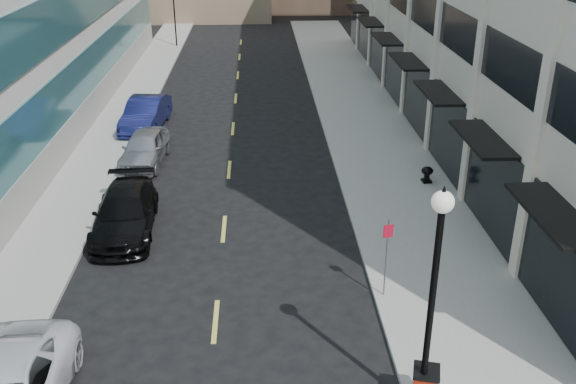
{
  "coord_description": "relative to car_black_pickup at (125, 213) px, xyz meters",
  "views": [
    {
      "loc": [
        1.41,
        -8.11,
        11.61
      ],
      "look_at": [
        2.35,
        11.04,
        2.86
      ],
      "focal_mm": 40.0,
      "sensor_mm": 36.0,
      "label": 1
    }
  ],
  "objects": [
    {
      "name": "sidewalk_right",
      "position": [
        11.22,
        6.0,
        -0.71
      ],
      "size": [
        5.0,
        80.0,
        0.15
      ],
      "primitive_type": "cube",
      "color": "#9A988C",
      "rests_on": "ground"
    },
    {
      "name": "sidewalk_left",
      "position": [
        -2.78,
        6.0,
        -0.71
      ],
      "size": [
        3.0,
        80.0,
        0.15
      ],
      "primitive_type": "cube",
      "color": "#9A988C",
      "rests_on": "ground"
    },
    {
      "name": "road_centerline",
      "position": [
        3.72,
        3.0,
        -0.78
      ],
      "size": [
        0.15,
        68.2,
        0.01
      ],
      "color": "#D8CC4C",
      "rests_on": "ground"
    },
    {
      "name": "car_black_pickup",
      "position": [
        0.0,
        0.0,
        0.0
      ],
      "size": [
        2.49,
        5.54,
        1.58
      ],
      "primitive_type": "imported",
      "rotation": [
        0.0,
        0.0,
        0.05
      ],
      "color": "black",
      "rests_on": "ground"
    },
    {
      "name": "car_silver_sedan",
      "position": [
        -0.33,
        7.0,
        0.0
      ],
      "size": [
        2.23,
        4.77,
        1.58
      ],
      "primitive_type": "imported",
      "rotation": [
        0.0,
        0.0,
        -0.08
      ],
      "color": "#96999E",
      "rests_on": "ground"
    },
    {
      "name": "car_blue_sedan",
      "position": [
        -1.08,
        12.26,
        0.07
      ],
      "size": [
        2.34,
        5.35,
        1.71
      ],
      "primitive_type": "imported",
      "rotation": [
        0.0,
        0.0,
        -0.11
      ],
      "color": "#14194E",
      "rests_on": "ground"
    },
    {
      "name": "lamppost",
      "position": [
        9.02,
        -10.0,
        2.89
      ],
      "size": [
        0.5,
        0.5,
        6.01
      ],
      "color": "black",
      "rests_on": "sidewalk_right"
    },
    {
      "name": "sign_post",
      "position": [
        9.02,
        -5.05,
        1.07
      ],
      "size": [
        0.32,
        0.08,
        2.69
      ],
      "rotation": [
        0.0,
        0.0,
        0.14
      ],
      "color": "slate",
      "rests_on": "sidewalk_right"
    },
    {
      "name": "urn_planter",
      "position": [
        12.58,
        3.77,
        -0.2
      ],
      "size": [
        0.52,
        0.52,
        0.73
      ],
      "rotation": [
        0.0,
        0.0,
        0.11
      ],
      "color": "black",
      "rests_on": "sidewalk_right"
    }
  ]
}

